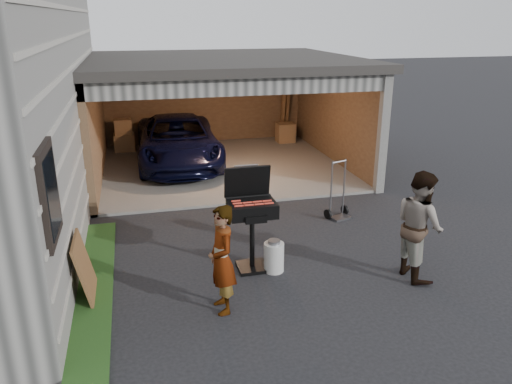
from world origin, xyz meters
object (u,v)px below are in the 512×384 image
minivan (178,143)px  man (419,225)px  plywood_panel (85,269)px  bbq_grill (251,212)px  woman (222,260)px  propane_tank (274,257)px  hand_truck (338,207)px

minivan → man: 7.70m
minivan → plywood_panel: minivan is taller
bbq_grill → woman: bearing=-121.4°
bbq_grill → propane_tank: bearing=-31.9°
plywood_panel → hand_truck: bearing=22.8°
man → propane_tank: size_ratio=3.54×
woman → plywood_panel: 2.02m
hand_truck → woman: bearing=-153.6°
bbq_grill → plywood_panel: size_ratio=1.73×
woman → hand_truck: bearing=127.2°
woman → propane_tank: 1.44m
man → bbq_grill: bearing=69.9°
minivan → bbq_grill: bbq_grill is taller
woman → hand_truck: size_ratio=1.29×
minivan → propane_tank: (0.86, -6.44, -0.39)m
propane_tank → man: bearing=-17.5°
woman → minivan: bearing=172.3°
plywood_panel → hand_truck: (4.72, 1.98, -0.24)m
woman → man: (3.10, 0.24, 0.09)m
man → hand_truck: 2.60m
minivan → bbq_grill: size_ratio=2.79×
minivan → plywood_panel: 6.85m
propane_tank → hand_truck: size_ratio=0.40×
plywood_panel → hand_truck: size_ratio=0.79×
hand_truck → propane_tank: bearing=-152.9°
woman → hand_truck: (2.88, 2.76, -0.54)m
man → hand_truck: bearing=4.6°
plywood_panel → man: bearing=-6.2°
minivan → woman: (-0.13, -7.34, 0.13)m
bbq_grill → propane_tank: size_ratio=3.40×
woman → bbq_grill: size_ratio=0.94×
minivan → woman: woman is taller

